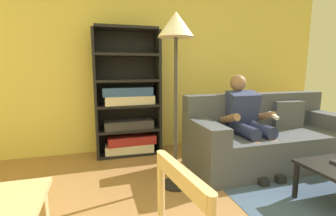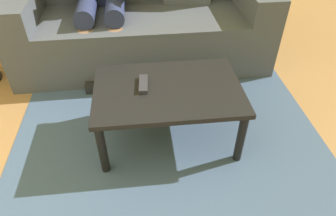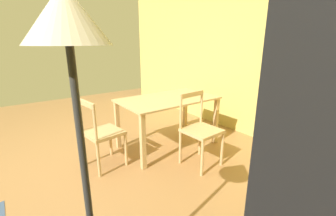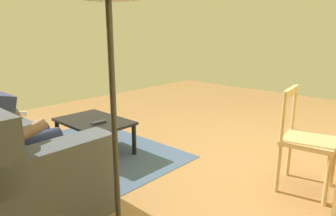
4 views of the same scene
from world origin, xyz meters
TOP-DOWN VIEW (x-y plane):
  - couch at (1.39, 1.92)m, footprint 2.09×0.86m
  - coffee_table at (1.49, 0.86)m, footprint 0.87×0.59m
  - tv_remote at (1.35, 0.90)m, footprint 0.06×0.17m
  - area_rug at (1.49, 0.86)m, footprint 2.01×1.41m

SIDE VIEW (x-z plane):
  - area_rug at x=1.49m, z-range 0.00..0.01m
  - coffee_table at x=1.49m, z-range 0.14..0.52m
  - couch at x=1.39m, z-range -0.12..0.79m
  - tv_remote at x=1.35m, z-range 0.38..0.41m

